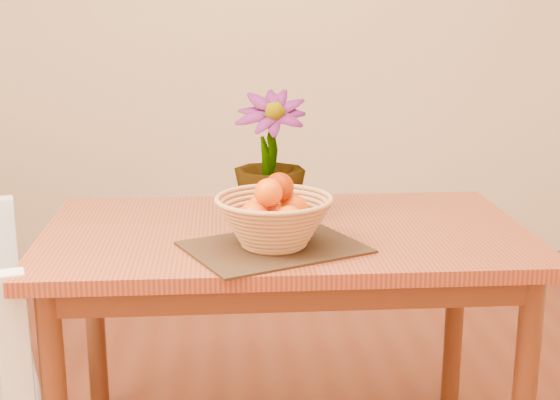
{
  "coord_description": "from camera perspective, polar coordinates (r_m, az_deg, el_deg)",
  "views": [
    {
      "loc": [
        -0.18,
        -1.87,
        1.4
      ],
      "look_at": [
        -0.02,
        0.19,
        0.86
      ],
      "focal_mm": 50.0,
      "sensor_mm": 36.0,
      "label": 1
    }
  ],
  "objects": [
    {
      "name": "wicker_basket",
      "position": [
        2.07,
        -0.44,
        -1.71
      ],
      "size": [
        0.32,
        0.32,
        0.13
      ],
      "color": "tan",
      "rests_on": "placemat"
    },
    {
      "name": "wall_back",
      "position": [
        4.12,
        -1.83,
        13.82
      ],
      "size": [
        4.0,
        0.02,
        2.7
      ],
      "primitive_type": "cube",
      "color": "beige",
      "rests_on": "floor"
    },
    {
      "name": "potted_plant",
      "position": [
        2.32,
        -0.76,
        3.18
      ],
      "size": [
        0.24,
        0.24,
        0.39
      ],
      "primitive_type": "imported",
      "rotation": [
        0.0,
        0.0,
        -0.11
      ],
      "color": "#1D4714",
      "rests_on": "table"
    },
    {
      "name": "orange_pile",
      "position": [
        2.06,
        -0.38,
        -0.24
      ],
      "size": [
        0.19,
        0.18,
        0.14
      ],
      "rotation": [
        0.0,
        0.0,
        -0.04
      ],
      "color": "#E15803",
      "rests_on": "wicker_basket"
    },
    {
      "name": "placemat",
      "position": [
        2.09,
        -0.44,
        -3.47
      ],
      "size": [
        0.54,
        0.49,
        0.01
      ],
      "primitive_type": "cube",
      "rotation": [
        0.0,
        0.0,
        0.42
      ],
      "color": "#311E12",
      "rests_on": "table"
    },
    {
      "name": "table",
      "position": [
        2.29,
        0.41,
        -4.2
      ],
      "size": [
        1.4,
        0.8,
        0.75
      ],
      "color": "brown",
      "rests_on": "floor"
    }
  ]
}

